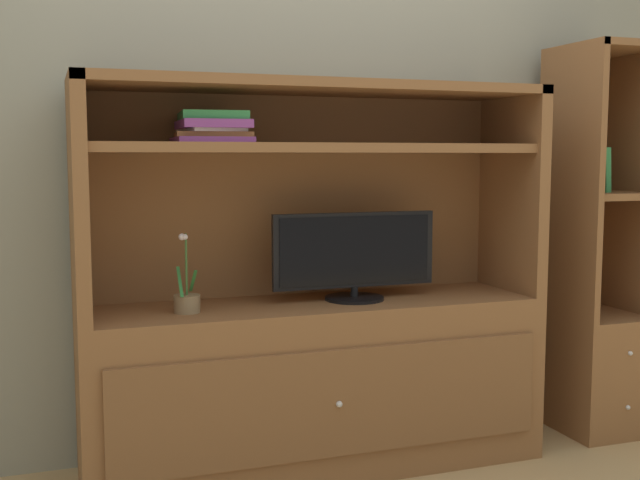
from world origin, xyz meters
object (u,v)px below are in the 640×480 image
Objects in this scene: tv_monitor at (355,255)px; magazine_stack at (212,128)px; bookshelf_tall at (596,301)px; media_console at (315,345)px; potted_plant at (187,300)px; upright_book_row at (588,168)px.

magazine_stack reaches higher than tv_monitor.
tv_monitor is 1.22m from bookshelf_tall.
magazine_stack is at bearing -179.56° from media_console.
magazine_stack reaches higher than potted_plant.
media_console is 0.94m from magazine_stack.
bookshelf_tall is (1.35, 0.01, 0.09)m from media_console.
magazine_stack is 1.68m from upright_book_row.
potted_plant is at bearing -175.04° from media_console.
potted_plant is at bearing -159.53° from magazine_stack.
media_console is at bearing 0.44° from magazine_stack.
media_console is 7.96× the size of upright_book_row.
tv_monitor is 0.39× the size of bookshelf_tall.
media_console is 5.22× the size of magazine_stack.
bookshelf_tall is (1.86, 0.05, -0.13)m from potted_plant.
media_console is 2.68× the size of tv_monitor.
potted_plant is 1.29× the size of upright_book_row.
tv_monitor reaches higher than potted_plant.
magazine_stack is at bearing 179.10° from tv_monitor.
media_console is 1.35m from bookshelf_tall.
media_console is 6.19× the size of potted_plant.
tv_monitor is 2.31× the size of potted_plant.
media_console is 1.44m from upright_book_row.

